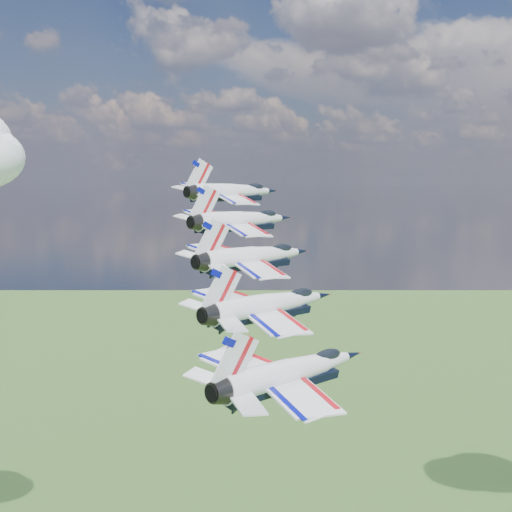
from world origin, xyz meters
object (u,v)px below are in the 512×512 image
Objects in this scene: jet_3 at (272,304)px; jet_0 at (235,191)px; jet_1 at (244,220)px; jet_2 at (256,256)px; jet_4 at (294,371)px.

jet_0 is at bearing 143.00° from jet_3.
jet_2 is (7.95, -7.96, -3.33)m from jet_1.
jet_2 reaches higher than jet_4.
jet_2 is at bearing -37.00° from jet_0.
jet_3 is at bearing -37.00° from jet_0.
jet_3 is at bearing -37.00° from jet_1.
jet_0 is 23.47m from jet_2.
jet_1 is (7.95, -7.96, -3.33)m from jet_0.
jet_4 is (15.91, -15.91, -6.66)m from jet_2.
jet_0 reaches higher than jet_1.
jet_2 is 11.73m from jet_3.
jet_0 is 35.20m from jet_3.
jet_2 is 1.00× the size of jet_3.
jet_4 is at bearing -37.00° from jet_1.
jet_2 reaches higher than jet_3.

